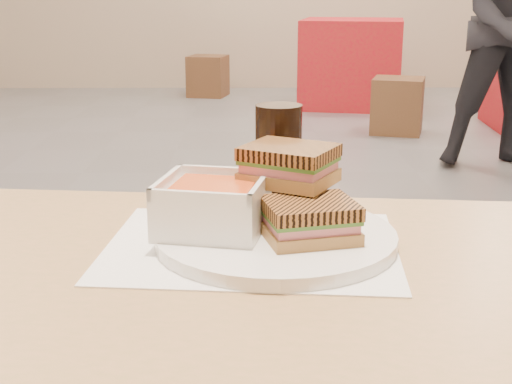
{
  "coord_description": "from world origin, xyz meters",
  "views": [
    {
      "loc": [
        0.0,
        -2.82,
        1.06
      ],
      "look_at": [
        0.01,
        -2.0,
        0.82
      ],
      "focal_mm": 49.35,
      "sensor_mm": 36.0,
      "label": 1
    }
  ],
  "objects_px": {
    "panini_lower": "(310,220)",
    "bg_table_2": "(352,63)",
    "cola_glass": "(278,154)",
    "soup_bowl": "(213,207)",
    "bg_chair_2l": "(208,76)",
    "main_table": "(178,378)",
    "bg_chair_2r": "(338,84)",
    "bg_chair_1l": "(397,106)",
    "plate": "(276,237)"
  },
  "relations": [
    {
      "from": "main_table",
      "to": "panini_lower",
      "type": "xyz_separation_m",
      "value": [
        0.15,
        0.1,
        0.15
      ]
    },
    {
      "from": "main_table",
      "to": "bg_chair_2l",
      "type": "height_order",
      "value": "main_table"
    },
    {
      "from": "bg_table_2",
      "to": "bg_chair_2l",
      "type": "distance_m",
      "value": 1.52
    },
    {
      "from": "cola_glass",
      "to": "bg_table_2",
      "type": "distance_m",
      "value": 5.66
    },
    {
      "from": "panini_lower",
      "to": "bg_chair_2l",
      "type": "xyz_separation_m",
      "value": [
        -0.5,
        6.4,
        -0.59
      ]
    },
    {
      "from": "cola_glass",
      "to": "bg_table_2",
      "type": "relative_size",
      "value": 0.14
    },
    {
      "from": "main_table",
      "to": "soup_bowl",
      "type": "distance_m",
      "value": 0.21
    },
    {
      "from": "plate",
      "to": "bg_chair_2l",
      "type": "height_order",
      "value": "plate"
    },
    {
      "from": "panini_lower",
      "to": "bg_table_2",
      "type": "xyz_separation_m",
      "value": [
        0.87,
        5.78,
        -0.39
      ]
    },
    {
      "from": "panini_lower",
      "to": "bg_table_2",
      "type": "height_order",
      "value": "panini_lower"
    },
    {
      "from": "plate",
      "to": "panini_lower",
      "type": "distance_m",
      "value": 0.06
    },
    {
      "from": "plate",
      "to": "panini_lower",
      "type": "xyz_separation_m",
      "value": [
        0.04,
        -0.03,
        0.03
      ]
    },
    {
      "from": "bg_chair_1l",
      "to": "bg_chair_2r",
      "type": "bearing_deg",
      "value": 104.98
    },
    {
      "from": "soup_bowl",
      "to": "bg_chair_2r",
      "type": "xyz_separation_m",
      "value": [
        0.86,
        5.6,
        -0.57
      ]
    },
    {
      "from": "soup_bowl",
      "to": "panini_lower",
      "type": "distance_m",
      "value": 0.12
    },
    {
      "from": "main_table",
      "to": "cola_glass",
      "type": "relative_size",
      "value": 8.58
    },
    {
      "from": "soup_bowl",
      "to": "bg_chair_2r",
      "type": "distance_m",
      "value": 5.69
    },
    {
      "from": "plate",
      "to": "bg_table_2",
      "type": "xyz_separation_m",
      "value": [
        0.91,
        5.75,
        -0.36
      ]
    },
    {
      "from": "main_table",
      "to": "bg_chair_2r",
      "type": "relative_size",
      "value": 2.83
    },
    {
      "from": "cola_glass",
      "to": "bg_table_2",
      "type": "height_order",
      "value": "cola_glass"
    },
    {
      "from": "panini_lower",
      "to": "bg_chair_2r",
      "type": "xyz_separation_m",
      "value": [
        0.74,
        5.63,
        -0.57
      ]
    },
    {
      "from": "bg_table_2",
      "to": "bg_chair_1l",
      "type": "xyz_separation_m",
      "value": [
        0.17,
        -1.3,
        -0.19
      ]
    },
    {
      "from": "plate",
      "to": "bg_chair_2r",
      "type": "xyz_separation_m",
      "value": [
        0.78,
        5.61,
        -0.54
      ]
    },
    {
      "from": "panini_lower",
      "to": "bg_chair_2l",
      "type": "height_order",
      "value": "panini_lower"
    },
    {
      "from": "bg_chair_2r",
      "to": "bg_table_2",
      "type": "bearing_deg",
      "value": 47.48
    },
    {
      "from": "bg_chair_2r",
      "to": "plate",
      "type": "bearing_deg",
      "value": -97.91
    },
    {
      "from": "plate",
      "to": "panini_lower",
      "type": "relative_size",
      "value": 2.42
    },
    {
      "from": "bg_table_2",
      "to": "bg_chair_2l",
      "type": "relative_size",
      "value": 2.43
    },
    {
      "from": "plate",
      "to": "bg_table_2",
      "type": "bearing_deg",
      "value": 80.98
    },
    {
      "from": "cola_glass",
      "to": "bg_chair_2l",
      "type": "distance_m",
      "value": 6.24
    },
    {
      "from": "bg_table_2",
      "to": "bg_chair_1l",
      "type": "distance_m",
      "value": 1.32
    },
    {
      "from": "main_table",
      "to": "cola_glass",
      "type": "bearing_deg",
      "value": 67.92
    },
    {
      "from": "cola_glass",
      "to": "soup_bowl",
      "type": "bearing_deg",
      "value": -116.75
    },
    {
      "from": "soup_bowl",
      "to": "cola_glass",
      "type": "xyz_separation_m",
      "value": [
        0.09,
        0.18,
        0.03
      ]
    },
    {
      "from": "main_table",
      "to": "bg_table_2",
      "type": "relative_size",
      "value": 1.2
    },
    {
      "from": "cola_glass",
      "to": "bg_table_2",
      "type": "xyz_separation_m",
      "value": [
        0.9,
        5.57,
        -0.43
      ]
    },
    {
      "from": "bg_table_2",
      "to": "bg_chair_1l",
      "type": "relative_size",
      "value": 2.31
    },
    {
      "from": "soup_bowl",
      "to": "main_table",
      "type": "bearing_deg",
      "value": -105.26
    },
    {
      "from": "soup_bowl",
      "to": "bg_chair_1l",
      "type": "relative_size",
      "value": 0.33
    },
    {
      "from": "plate",
      "to": "cola_glass",
      "type": "height_order",
      "value": "cola_glass"
    },
    {
      "from": "main_table",
      "to": "cola_glass",
      "type": "height_order",
      "value": "cola_glass"
    },
    {
      "from": "bg_table_2",
      "to": "bg_chair_2r",
      "type": "bearing_deg",
      "value": -132.52
    },
    {
      "from": "soup_bowl",
      "to": "panini_lower",
      "type": "bearing_deg",
      "value": -16.11
    },
    {
      "from": "bg_chair_2l",
      "to": "bg_table_2",
      "type": "bearing_deg",
      "value": -24.34
    },
    {
      "from": "main_table",
      "to": "soup_bowl",
      "type": "xyz_separation_m",
      "value": [
        0.04,
        0.13,
        0.16
      ]
    },
    {
      "from": "cola_glass",
      "to": "bg_chair_2r",
      "type": "bearing_deg",
      "value": 81.93
    },
    {
      "from": "soup_bowl",
      "to": "bg_chair_2r",
      "type": "relative_size",
      "value": 0.34
    },
    {
      "from": "main_table",
      "to": "panini_lower",
      "type": "distance_m",
      "value": 0.24
    },
    {
      "from": "bg_chair_1l",
      "to": "cola_glass",
      "type": "bearing_deg",
      "value": -104.15
    },
    {
      "from": "cola_glass",
      "to": "bg_chair_1l",
      "type": "relative_size",
      "value": 0.32
    }
  ]
}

